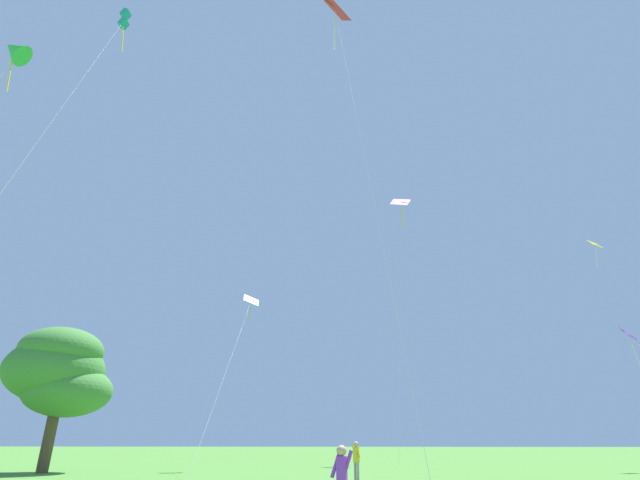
{
  "coord_description": "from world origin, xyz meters",
  "views": [
    {
      "loc": [
        -0.73,
        -5.55,
        1.56
      ],
      "look_at": [
        -3.43,
        23.28,
        14.04
      ],
      "focal_mm": 26.44,
      "sensor_mm": 36.0,
      "label": 1
    }
  ],
  "objects_px": {
    "kite_red_high": "(335,19)",
    "kite_pink_low": "(401,211)",
    "kite_teal_box": "(123,21)",
    "person_in_blue_jacket": "(342,478)",
    "person_in_red_shirt": "(356,458)",
    "kite_green_small": "(15,51)",
    "kite_purple_streamer": "(633,343)",
    "tree_left_oak": "(60,372)",
    "kite_yellow_diamond": "(601,256)",
    "kite_black_large": "(249,307)"
  },
  "relations": [
    {
      "from": "kite_pink_low",
      "to": "kite_purple_streamer",
      "type": "relative_size",
      "value": 2.53
    },
    {
      "from": "kite_teal_box",
      "to": "person_in_blue_jacket",
      "type": "bearing_deg",
      "value": -38.14
    },
    {
      "from": "kite_red_high",
      "to": "kite_yellow_diamond",
      "type": "bearing_deg",
      "value": 32.94
    },
    {
      "from": "kite_teal_box",
      "to": "kite_pink_low",
      "type": "distance_m",
      "value": 30.14
    },
    {
      "from": "kite_red_high",
      "to": "kite_yellow_diamond",
      "type": "height_order",
      "value": "kite_red_high"
    },
    {
      "from": "kite_pink_low",
      "to": "person_in_blue_jacket",
      "type": "distance_m",
      "value": 41.3
    },
    {
      "from": "person_in_blue_jacket",
      "to": "person_in_red_shirt",
      "type": "relative_size",
      "value": 0.94
    },
    {
      "from": "kite_yellow_diamond",
      "to": "tree_left_oak",
      "type": "xyz_separation_m",
      "value": [
        -36.52,
        -8.3,
        -9.37
      ]
    },
    {
      "from": "kite_yellow_diamond",
      "to": "person_in_red_shirt",
      "type": "xyz_separation_m",
      "value": [
        -18.91,
        -14.08,
        -13.81
      ]
    },
    {
      "from": "kite_red_high",
      "to": "kite_pink_low",
      "type": "bearing_deg",
      "value": 75.79
    },
    {
      "from": "person_in_red_shirt",
      "to": "kite_teal_box",
      "type": "bearing_deg",
      "value": 177.4
    },
    {
      "from": "kite_black_large",
      "to": "kite_yellow_diamond",
      "type": "relative_size",
      "value": 0.72
    },
    {
      "from": "kite_green_small",
      "to": "person_in_red_shirt",
      "type": "bearing_deg",
      "value": 6.3
    },
    {
      "from": "kite_red_high",
      "to": "person_in_red_shirt",
      "type": "bearing_deg",
      "value": -66.59
    },
    {
      "from": "kite_black_large",
      "to": "tree_left_oak",
      "type": "xyz_separation_m",
      "value": [
        -10.09,
        -4.58,
        -4.96
      ]
    },
    {
      "from": "kite_purple_streamer",
      "to": "person_in_blue_jacket",
      "type": "bearing_deg",
      "value": -126.88
    },
    {
      "from": "kite_red_high",
      "to": "tree_left_oak",
      "type": "distance_m",
      "value": 28.21
    },
    {
      "from": "kite_black_large",
      "to": "kite_purple_streamer",
      "type": "distance_m",
      "value": 29.78
    },
    {
      "from": "person_in_red_shirt",
      "to": "kite_black_large",
      "type": "bearing_deg",
      "value": 125.95
    },
    {
      "from": "kite_teal_box",
      "to": "kite_pink_low",
      "type": "bearing_deg",
      "value": 48.27
    },
    {
      "from": "kite_red_high",
      "to": "kite_pink_low",
      "type": "height_order",
      "value": "kite_red_high"
    },
    {
      "from": "kite_purple_streamer",
      "to": "person_in_red_shirt",
      "type": "relative_size",
      "value": 6.35
    },
    {
      "from": "kite_pink_low",
      "to": "person_in_red_shirt",
      "type": "xyz_separation_m",
      "value": [
        -4.83,
        -22.96,
        -22.81
      ]
    },
    {
      "from": "kite_purple_streamer",
      "to": "tree_left_oak",
      "type": "distance_m",
      "value": 40.8
    },
    {
      "from": "kite_black_large",
      "to": "kite_red_high",
      "type": "height_order",
      "value": "kite_red_high"
    },
    {
      "from": "person_in_blue_jacket",
      "to": "kite_red_high",
      "type": "bearing_deg",
      "value": 92.66
    },
    {
      "from": "kite_green_small",
      "to": "kite_red_high",
      "type": "bearing_deg",
      "value": 10.74
    },
    {
      "from": "kite_green_small",
      "to": "kite_yellow_diamond",
      "type": "bearing_deg",
      "value": 22.92
    },
    {
      "from": "kite_pink_low",
      "to": "tree_left_oak",
      "type": "distance_m",
      "value": 33.7
    },
    {
      "from": "kite_yellow_diamond",
      "to": "kite_green_small",
      "type": "xyz_separation_m",
      "value": [
        -38.38,
        -16.23,
        8.1
      ]
    },
    {
      "from": "kite_purple_streamer",
      "to": "tree_left_oak",
      "type": "bearing_deg",
      "value": -163.37
    },
    {
      "from": "kite_yellow_diamond",
      "to": "kite_green_small",
      "type": "distance_m",
      "value": 42.45
    },
    {
      "from": "person_in_blue_jacket",
      "to": "tree_left_oak",
      "type": "xyz_separation_m",
      "value": [
        -17.57,
        16.88,
        4.5
      ]
    },
    {
      "from": "kite_purple_streamer",
      "to": "person_in_red_shirt",
      "type": "bearing_deg",
      "value": -140.8
    },
    {
      "from": "kite_red_high",
      "to": "kite_yellow_diamond",
      "type": "relative_size",
      "value": 1.82
    },
    {
      "from": "kite_teal_box",
      "to": "kite_red_high",
      "type": "bearing_deg",
      "value": 2.95
    },
    {
      "from": "person_in_red_shirt",
      "to": "kite_pink_low",
      "type": "bearing_deg",
      "value": 78.11
    },
    {
      "from": "kite_black_large",
      "to": "tree_left_oak",
      "type": "relative_size",
      "value": 1.47
    },
    {
      "from": "person_in_blue_jacket",
      "to": "tree_left_oak",
      "type": "relative_size",
      "value": 0.19
    },
    {
      "from": "person_in_red_shirt",
      "to": "person_in_blue_jacket",
      "type": "bearing_deg",
      "value": -90.18
    },
    {
      "from": "kite_yellow_diamond",
      "to": "kite_black_large",
      "type": "bearing_deg",
      "value": -172.0
    },
    {
      "from": "kite_black_large",
      "to": "person_in_red_shirt",
      "type": "relative_size",
      "value": 7.34
    },
    {
      "from": "person_in_blue_jacket",
      "to": "kite_black_large",
      "type": "bearing_deg",
      "value": 109.22
    },
    {
      "from": "kite_pink_low",
      "to": "kite_green_small",
      "type": "relative_size",
      "value": 1.08
    },
    {
      "from": "kite_green_small",
      "to": "kite_purple_streamer",
      "type": "bearing_deg",
      "value": 25.61
    },
    {
      "from": "kite_red_high",
      "to": "kite_pink_low",
      "type": "distance_m",
      "value": 22.52
    },
    {
      "from": "kite_teal_box",
      "to": "kite_green_small",
      "type": "xyz_separation_m",
      "value": [
        -4.43,
        -2.83,
        -5.05
      ]
    },
    {
      "from": "kite_pink_low",
      "to": "tree_left_oak",
      "type": "xyz_separation_m",
      "value": [
        -22.44,
        -17.17,
        -18.36
      ]
    },
    {
      "from": "kite_black_large",
      "to": "kite_yellow_diamond",
      "type": "distance_m",
      "value": 27.05
    },
    {
      "from": "kite_pink_low",
      "to": "kite_black_large",
      "type": "bearing_deg",
      "value": -134.44
    }
  ]
}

